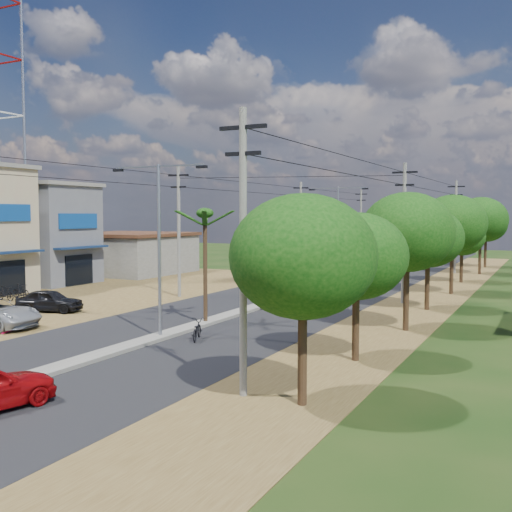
{
  "coord_description": "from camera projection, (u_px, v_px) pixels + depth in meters",
  "views": [
    {
      "loc": [
        16.15,
        -22.38,
        5.74
      ],
      "look_at": [
        -1.4,
        12.68,
        3.0
      ],
      "focal_mm": 42.0,
      "sensor_mm": 36.0,
      "label": 1
    }
  ],
  "objects": [
    {
      "name": "ground",
      "position": [
        160.0,
        339.0,
        27.58
      ],
      "size": [
        160.0,
        160.0,
        0.0
      ],
      "primitive_type": "plane",
      "color": "black",
      "rests_on": "ground"
    },
    {
      "name": "road",
      "position": [
        289.0,
        298.0,
        40.96
      ],
      "size": [
        12.0,
        110.0,
        0.04
      ],
      "primitive_type": "cube",
      "color": "black",
      "rests_on": "ground"
    },
    {
      "name": "median",
      "position": [
        306.0,
        292.0,
        43.63
      ],
      "size": [
        1.0,
        90.0,
        0.18
      ],
      "primitive_type": "cube",
      "color": "#605E56",
      "rests_on": "ground"
    },
    {
      "name": "dirt_lot_west",
      "position": [
        50.0,
        297.0,
        41.41
      ],
      "size": [
        18.0,
        46.0,
        0.04
      ],
      "primitive_type": "cube",
      "color": "#503D1B",
      "rests_on": "ground"
    },
    {
      "name": "dirt_shoulder_east",
      "position": [
        415.0,
        307.0,
        37.16
      ],
      "size": [
        5.0,
        90.0,
        0.03
      ],
      "primitive_type": "cube",
      "color": "#503D1B",
      "rests_on": "ground"
    },
    {
      "name": "shophouse_grey",
      "position": [
        42.0,
        233.0,
        49.59
      ],
      "size": [
        9.0,
        6.4,
        8.3
      ],
      "color": "#52545A",
      "rests_on": "ground"
    },
    {
      "name": "low_shed",
      "position": [
        128.0,
        253.0,
        58.23
      ],
      "size": [
        10.4,
        10.4,
        3.95
      ],
      "color": "#605E56",
      "rests_on": "ground"
    },
    {
      "name": "tree_east_a",
      "position": [
        303.0,
        257.0,
        17.67
      ],
      "size": [
        4.4,
        4.4,
        6.37
      ],
      "color": "black",
      "rests_on": "ground"
    },
    {
      "name": "tree_east_b",
      "position": [
        357.0,
        256.0,
        23.14
      ],
      "size": [
        4.0,
        4.0,
        5.83
      ],
      "color": "black",
      "rests_on": "ground"
    },
    {
      "name": "tree_east_c",
      "position": [
        407.0,
        232.0,
        29.15
      ],
      "size": [
        4.6,
        4.6,
        6.83
      ],
      "color": "black",
      "rests_on": "ground"
    },
    {
      "name": "tree_east_d",
      "position": [
        428.0,
        238.0,
        35.57
      ],
      "size": [
        4.2,
        4.2,
        6.13
      ],
      "color": "black",
      "rests_on": "ground"
    },
    {
      "name": "tree_east_e",
      "position": [
        453.0,
        223.0,
        42.56
      ],
      "size": [
        4.8,
        4.8,
        7.14
      ],
      "color": "black",
      "rests_on": "ground"
    },
    {
      "name": "tree_east_f",
      "position": [
        462.0,
        236.0,
        49.96
      ],
      "size": [
        3.8,
        3.8,
        5.52
      ],
      "color": "black",
      "rests_on": "ground"
    },
    {
      "name": "tree_east_g",
      "position": [
        481.0,
        220.0,
        56.73
      ],
      "size": [
        5.0,
        5.0,
        7.38
      ],
      "color": "black",
      "rests_on": "ground"
    },
    {
      "name": "tree_east_h",
      "position": [
        486.0,
        225.0,
        64.05
      ],
      "size": [
        4.4,
        4.4,
        6.52
      ],
      "color": "black",
      "rests_on": "ground"
    },
    {
      "name": "palm_median_near",
      "position": [
        205.0,
        218.0,
        30.76
      ],
      "size": [
        2.0,
        2.0,
        6.15
      ],
      "color": "black",
      "rests_on": "ground"
    },
    {
      "name": "palm_median_mid",
      "position": [
        316.0,
        212.0,
        45.01
      ],
      "size": [
        2.0,
        2.0,
        6.55
      ],
      "color": "black",
      "rests_on": "ground"
    },
    {
      "name": "palm_median_far",
      "position": [
        374.0,
        219.0,
        59.33
      ],
      "size": [
        2.0,
        2.0,
        5.85
      ],
      "color": "black",
      "rests_on": "ground"
    },
    {
      "name": "streetlight_near",
      "position": [
        159.0,
        235.0,
        27.25
      ],
      "size": [
        5.1,
        0.18,
        8.0
      ],
      "color": "gray",
      "rests_on": "ground"
    },
    {
      "name": "streetlight_mid",
      "position": [
        338.0,
        226.0,
        49.55
      ],
      "size": [
        5.1,
        0.18,
        8.0
      ],
      "color": "gray",
      "rests_on": "ground"
    },
    {
      "name": "streetlight_far",
      "position": [
        405.0,
        222.0,
        71.85
      ],
      "size": [
        5.1,
        0.18,
        8.0
      ],
      "color": "gray",
      "rests_on": "ground"
    },
    {
      "name": "utility_pole_w_b",
      "position": [
        179.0,
        229.0,
        41.08
      ],
      "size": [
        1.6,
        0.24,
        9.0
      ],
      "color": "#605E56",
      "rests_on": "ground"
    },
    {
      "name": "utility_pole_w_c",
      "position": [
        301.0,
        224.0,
        60.7
      ],
      "size": [
        1.6,
        0.24,
        9.0
      ],
      "color": "#605E56",
      "rests_on": "ground"
    },
    {
      "name": "utility_pole_w_d",
      "position": [
        361.0,
        222.0,
        79.43
      ],
      "size": [
        1.6,
        0.24,
        9.0
      ],
      "color": "#605E56",
      "rests_on": "ground"
    },
    {
      "name": "utility_pole_e_a",
      "position": [
        243.0,
        246.0,
        18.55
      ],
      "size": [
        1.6,
        0.24,
        9.0
      ],
      "color": "#605E56",
      "rests_on": "ground"
    },
    {
      "name": "utility_pole_e_b",
      "position": [
        404.0,
        230.0,
        38.17
      ],
      "size": [
        1.6,
        0.24,
        9.0
      ],
      "color": "#605E56",
      "rests_on": "ground"
    },
    {
      "name": "utility_pole_e_c",
      "position": [
        455.0,
        224.0,
        57.79
      ],
      "size": [
        1.6,
        0.24,
        9.0
      ],
      "color": "#605E56",
      "rests_on": "ground"
    },
    {
      "name": "car_silver_mid",
      "position": [
        289.0,
        295.0,
        37.03
      ],
      "size": [
        1.7,
        4.45,
        1.45
      ],
      "primitive_type": "imported",
      "rotation": [
        0.0,
        0.0,
        3.18
      ],
      "color": "#92959A",
      "rests_on": "ground"
    },
    {
      "name": "car_white_far",
      "position": [
        282.0,
        273.0,
        51.97
      ],
      "size": [
        2.93,
        5.02,
        1.37
      ],
      "primitive_type": "imported",
      "rotation": [
        0.0,
        0.0,
        -0.23
      ],
      "color": "#B2B2AE",
      "rests_on": "ground"
    },
    {
      "name": "car_parked_dark",
      "position": [
        50.0,
        301.0,
        35.04
      ],
      "size": [
        4.13,
        2.59,
        1.31
      ],
      "primitive_type": "imported",
      "rotation": [
        0.0,
        0.0,
        1.86
      ],
      "color": "black",
      "rests_on": "ground"
    },
    {
      "name": "moto_rider_east",
      "position": [
        197.0,
        331.0,
        27.14
      ],
      "size": [
        1.27,
        1.89,
        0.94
      ],
      "primitive_type": "imported",
      "rotation": [
        0.0,
        0.0,
        3.54
      ],
      "color": "black",
      "rests_on": "ground"
    },
    {
      "name": "moto_rider_west_a",
      "position": [
        253.0,
        286.0,
        44.29
      ],
      "size": [
        0.73,
        1.64,
        0.83
      ],
      "primitive_type": "imported",
      "rotation": [
        0.0,
        0.0,
        0.11
      ],
      "color": "black",
      "rests_on": "ground"
    },
    {
      "name": "moto_rider_west_b",
      "position": [
        333.0,
        274.0,
        52.51
      ],
      "size": [
        0.72,
        1.83,
        1.07
      ],
      "primitive_type": "imported",
      "rotation": [
        0.0,
        0.0,
        -0.13
      ],
      "color": "black",
      "rests_on": "ground"
    },
    {
      "name": "roadside_sign",
      "position": [
        8.0,
        323.0,
        28.98
      ],
      "size": [
        0.46,
        1.09,
        0.94
      ],
      "rotation": [
        0.0,
        0.0,
        0.35
      ],
      "color": "#A60F40",
      "rests_on": "ground"
    }
  ]
}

